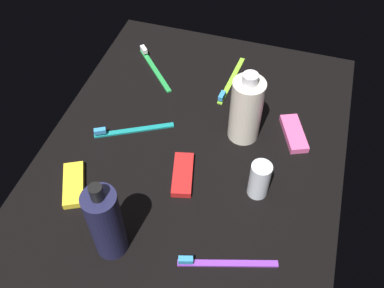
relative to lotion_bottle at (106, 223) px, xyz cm
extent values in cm
cube|color=black|center=(25.12, -7.64, -8.96)|extent=(84.00, 64.00, 1.20)
cylinder|color=#1E1E40|center=(0.00, 0.00, -0.22)|extent=(5.88, 5.88, 16.28)
cylinder|color=black|center=(0.00, 0.00, 9.31)|extent=(2.20, 2.20, 2.80)
cylinder|color=silver|center=(33.61, -16.99, -0.72)|extent=(6.86, 6.86, 15.29)
cylinder|color=silver|center=(33.61, -16.99, 8.03)|extent=(3.20, 3.20, 2.20)
cylinder|color=silver|center=(19.31, -23.11, -4.11)|extent=(4.10, 4.10, 8.51)
cube|color=#8CD133|center=(50.12, -10.44, -7.91)|extent=(18.03, 2.83, 0.90)
cube|color=#338CCC|center=(42.66, -9.76, -6.86)|extent=(2.69, 1.33, 1.20)
cube|color=teal|center=(27.41, 6.68, -7.91)|extent=(9.42, 16.50, 0.90)
cube|color=#338CCC|center=(23.92, 13.32, -6.86)|extent=(2.18, 2.81, 1.20)
cube|color=purple|center=(2.64, -21.15, -7.91)|extent=(6.20, 17.61, 0.90)
cube|color=#338CCC|center=(0.54, -13.95, -6.86)|extent=(1.78, 2.80, 1.20)
cube|color=green|center=(48.19, 9.28, -7.91)|extent=(14.02, 13.11, 0.90)
cube|color=white|center=(53.69, 14.38, -6.86)|extent=(2.65, 2.57, 1.20)
cube|color=red|center=(18.54, -7.16, -7.61)|extent=(11.04, 6.30, 1.50)
cube|color=#E55999|center=(36.45, -27.95, -7.61)|extent=(11.14, 7.76, 1.50)
cube|color=yellow|center=(9.71, 12.73, -7.61)|extent=(11.10, 8.18, 1.50)
camera|label=1|loc=(-30.23, -24.47, 64.43)|focal=40.14mm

